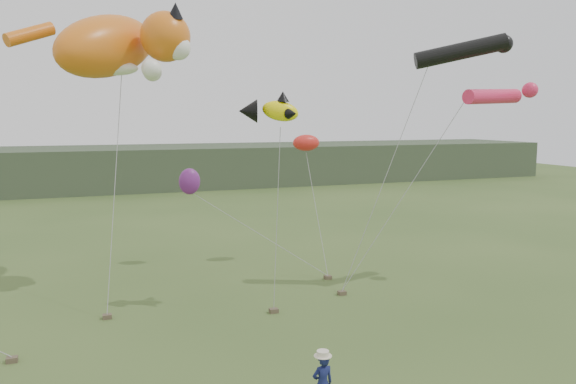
% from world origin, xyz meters
% --- Properties ---
extents(ground, '(120.00, 120.00, 0.00)m').
position_xyz_m(ground, '(0.00, 0.00, 0.00)').
color(ground, '#385123').
rests_on(ground, ground).
extents(headland, '(90.00, 13.00, 4.00)m').
position_xyz_m(headland, '(-3.11, 44.69, 1.92)').
color(headland, '#2D3D28').
rests_on(headland, ground).
extents(festival_attendant, '(0.55, 0.37, 1.45)m').
position_xyz_m(festival_attendant, '(-0.73, -1.80, 0.72)').
color(festival_attendant, '#141A4B').
rests_on(festival_attendant, ground).
extents(sandbag_anchors, '(12.17, 4.71, 0.16)m').
position_xyz_m(sandbag_anchors, '(-1.03, 5.96, 0.08)').
color(sandbag_anchors, brown).
rests_on(sandbag_anchors, ground).
extents(cat_kite, '(6.87, 5.61, 3.50)m').
position_xyz_m(cat_kite, '(-4.20, 10.11, 9.72)').
color(cat_kite, orange).
rests_on(cat_kite, ground).
extents(fish_kite, '(2.26, 1.47, 1.14)m').
position_xyz_m(fish_kite, '(0.42, 5.60, 7.16)').
color(fish_kite, '#FFEE09').
rests_on(fish_kite, ground).
extents(tube_kites, '(5.17, 2.04, 2.73)m').
position_xyz_m(tube_kites, '(9.19, 5.33, 8.80)').
color(tube_kites, black).
rests_on(tube_kites, ground).
extents(misc_kites, '(6.45, 2.08, 2.77)m').
position_xyz_m(misc_kites, '(1.45, 12.05, 4.83)').
color(misc_kites, red).
rests_on(misc_kites, ground).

